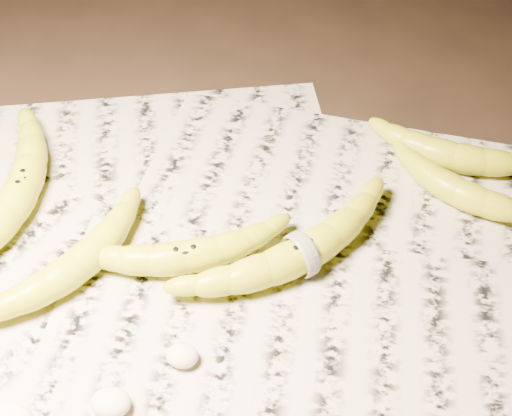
# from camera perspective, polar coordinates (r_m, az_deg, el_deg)

# --- Properties ---
(ground) EXTENTS (3.00, 3.00, 0.00)m
(ground) POSITION_cam_1_polar(r_m,az_deg,el_deg) (0.75, -2.61, -4.77)
(ground) COLOR black
(ground) RESTS_ON ground
(newspaper_patch) EXTENTS (0.90, 0.70, 0.01)m
(newspaper_patch) POSITION_cam_1_polar(r_m,az_deg,el_deg) (0.72, -3.92, -6.79)
(newspaper_patch) COLOR #B4AD9A
(newspaper_patch) RESTS_ON ground
(banana_left_a) EXTENTS (0.08, 0.23, 0.04)m
(banana_left_a) POSITION_cam_1_polar(r_m,az_deg,el_deg) (0.83, -18.26, 1.67)
(banana_left_a) COLOR gold
(banana_left_a) RESTS_ON newspaper_patch
(banana_left_b) EXTENTS (0.15, 0.19, 0.04)m
(banana_left_b) POSITION_cam_1_polar(r_m,az_deg,el_deg) (0.74, -14.19, -4.33)
(banana_left_b) COLOR gold
(banana_left_b) RESTS_ON newspaper_patch
(banana_center) EXTENTS (0.20, 0.12, 0.04)m
(banana_center) POSITION_cam_1_polar(r_m,az_deg,el_deg) (0.73, -5.68, -3.74)
(banana_center) COLOR gold
(banana_center) RESTS_ON newspaper_patch
(banana_taped) EXTENTS (0.22, 0.20, 0.04)m
(banana_taped) POSITION_cam_1_polar(r_m,az_deg,el_deg) (0.72, 3.63, -3.55)
(banana_taped) COLOR gold
(banana_taped) RESTS_ON newspaper_patch
(banana_upper_a) EXTENTS (0.19, 0.09, 0.04)m
(banana_upper_a) POSITION_cam_1_polar(r_m,az_deg,el_deg) (0.86, 15.63, 4.16)
(banana_upper_a) COLOR gold
(banana_upper_a) RESTS_ON newspaper_patch
(banana_upper_b) EXTENTS (0.17, 0.13, 0.03)m
(banana_upper_b) POSITION_cam_1_polar(r_m,az_deg,el_deg) (0.82, 15.94, 1.43)
(banana_upper_b) COLOR gold
(banana_upper_b) RESTS_ON newspaper_patch
(measuring_tape) EXTENTS (0.04, 0.04, 0.05)m
(measuring_tape) POSITION_cam_1_polar(r_m,az_deg,el_deg) (0.72, 3.63, -3.55)
(measuring_tape) COLOR white
(measuring_tape) RESTS_ON newspaper_patch
(flesh_chunk_b) EXTENTS (0.04, 0.03, 0.02)m
(flesh_chunk_b) POSITION_cam_1_polar(r_m,az_deg,el_deg) (0.65, -11.59, -14.85)
(flesh_chunk_b) COLOR #FEF4C5
(flesh_chunk_b) RESTS_ON newspaper_patch
(flesh_chunk_c) EXTENTS (0.03, 0.03, 0.02)m
(flesh_chunk_c) POSITION_cam_1_polar(r_m,az_deg,el_deg) (0.67, -5.94, -11.50)
(flesh_chunk_c) COLOR #FEF4C5
(flesh_chunk_c) RESTS_ON newspaper_patch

